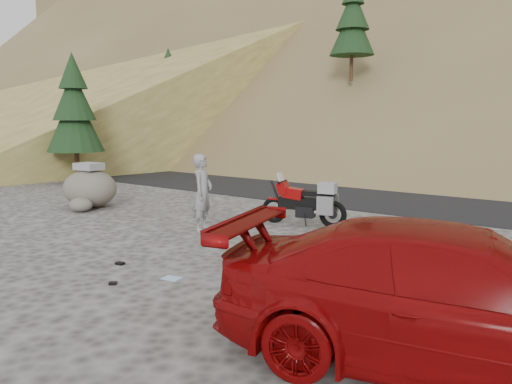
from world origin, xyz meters
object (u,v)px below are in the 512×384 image
Objects in this scene: motorcycle at (307,203)px; man at (203,231)px; red_car at (457,368)px; boulder at (90,188)px.

man is at bearing -144.26° from motorcycle.
red_car is at bearing -135.27° from man.
red_car is at bearing -60.42° from motorcycle.
boulder reaches higher than red_car.
boulder is at bearing 66.88° from man.
man is at bearing -3.47° from boulder.
man is 0.35× the size of red_car.
boulder is at bearing 179.88° from motorcycle.
motorcycle is 6.43m from boulder.
motorcycle is 2.51m from man.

